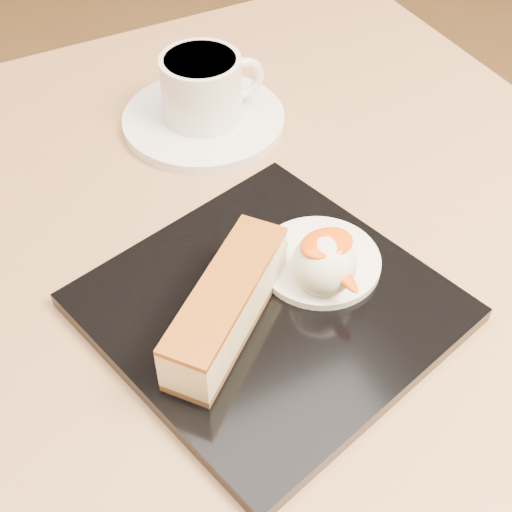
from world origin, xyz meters
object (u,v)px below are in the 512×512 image
coffee_cup (204,86)px  ice_cream_scoop (324,264)px  dessert_plate (269,307)px  cheesecake (227,306)px  saucer (204,120)px  table (208,427)px

coffee_cup → ice_cream_scoop: bearing=-89.1°
dessert_plate → ice_cream_scoop: bearing=-7.1°
coffee_cup → cheesecake: bearing=-106.6°
ice_cream_scoop → coffee_cup: bearing=86.1°
saucer → coffee_cup: size_ratio=1.54×
cheesecake → table: bearing=72.8°
saucer → table: bearing=-116.1°
cheesecake → ice_cream_scoop: bearing=-39.1°
ice_cream_scoop → coffee_cup: 0.23m
coffee_cup → dessert_plate: bearing=-99.0°
ice_cream_scoop → coffee_cup: (0.02, 0.23, 0.01)m
ice_cream_scoop → saucer: bearing=86.6°
saucer → coffee_cup: bearing=-4.8°
dessert_plate → saucer: 0.23m
ice_cream_scoop → saucer: (0.01, 0.23, -0.03)m
table → dessert_plate: dessert_plate is taller
dessert_plate → ice_cream_scoop: (0.04, -0.01, 0.03)m
table → cheesecake: cheesecake is taller
table → ice_cream_scoop: size_ratio=17.59×
dessert_plate → coffee_cup: (0.06, 0.23, 0.03)m
dessert_plate → saucer: dessert_plate is taller
coffee_cup → table: bearing=-111.7°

